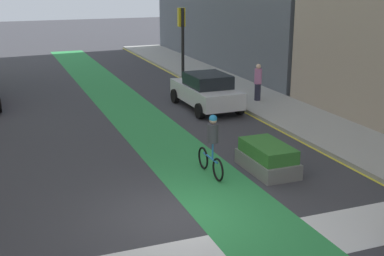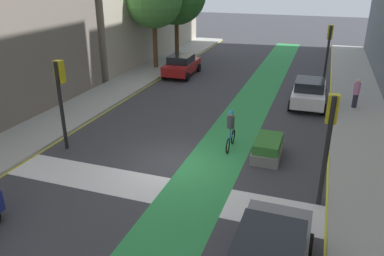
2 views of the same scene
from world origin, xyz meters
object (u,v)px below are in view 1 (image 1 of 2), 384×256
traffic_signal_far_right (182,31)px  median_planter (267,158)px  car_white_right_far (206,91)px  pedestrian_sidewalk_right_a (258,82)px  cyclist_in_lane (212,144)px

traffic_signal_far_right → median_planter: traffic_signal_far_right is taller
car_white_right_far → median_planter: (-1.20, -7.61, -0.40)m
car_white_right_far → pedestrian_sidewalk_right_a: 2.56m
car_white_right_far → cyclist_in_lane: cyclist_in_lane is taller
traffic_signal_far_right → car_white_right_far: bearing=-98.5°
cyclist_in_lane → median_planter: bearing=-8.5°
pedestrian_sidewalk_right_a → median_planter: (-3.75, -7.64, -0.60)m
car_white_right_far → cyclist_in_lane: (-2.90, -7.35, 0.17)m
traffic_signal_far_right → car_white_right_far: (-0.77, -5.17, -2.03)m
traffic_signal_far_right → cyclist_in_lane: traffic_signal_far_right is taller
car_white_right_far → median_planter: 7.71m
traffic_signal_far_right → pedestrian_sidewalk_right_a: (1.78, -5.14, -1.83)m
cyclist_in_lane → traffic_signal_far_right: bearing=73.6°
traffic_signal_far_right → car_white_right_far: 5.61m
pedestrian_sidewalk_right_a → median_planter: size_ratio=0.80×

